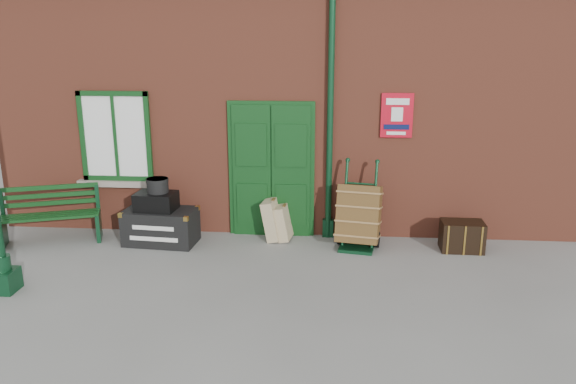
# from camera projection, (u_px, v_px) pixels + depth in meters

# --- Properties ---
(ground) EXTENTS (80.00, 80.00, 0.00)m
(ground) POSITION_uv_depth(u_px,v_px,m) (282.00, 269.00, 8.13)
(ground) COLOR gray
(ground) RESTS_ON ground
(station_building) EXTENTS (10.30, 4.30, 4.36)m
(station_building) POSITION_uv_depth(u_px,v_px,m) (298.00, 94.00, 10.89)
(station_building) COLOR brown
(station_building) RESTS_ON ground
(bench) EXTENTS (1.60, 0.95, 0.95)m
(bench) POSITION_uv_depth(u_px,v_px,m) (50.00, 213.00, 9.12)
(bench) COLOR #103B15
(bench) RESTS_ON ground
(houdini_trunk) EXTENTS (1.18, 0.72, 0.57)m
(houdini_trunk) POSITION_uv_depth(u_px,v_px,m) (161.00, 226.00, 9.09)
(houdini_trunk) COLOR black
(houdini_trunk) RESTS_ON ground
(strongbox) EXTENTS (0.66, 0.50, 0.28)m
(strongbox) POSITION_uv_depth(u_px,v_px,m) (156.00, 201.00, 8.97)
(strongbox) COLOR black
(strongbox) RESTS_ON houdini_trunk
(hatbox) EXTENTS (0.37, 0.37, 0.23)m
(hatbox) POSITION_uv_depth(u_px,v_px,m) (158.00, 185.00, 8.93)
(hatbox) COLOR black
(hatbox) RESTS_ON strongbox
(suitcase_back) EXTENTS (0.37, 0.51, 0.68)m
(suitcase_back) POSITION_uv_depth(u_px,v_px,m) (272.00, 219.00, 9.26)
(suitcase_back) COLOR tan
(suitcase_back) RESTS_ON ground
(suitcase_front) EXTENTS (0.33, 0.46, 0.59)m
(suitcase_front) POSITION_uv_depth(u_px,v_px,m) (283.00, 222.00, 9.25)
(suitcase_front) COLOR tan
(suitcase_front) RESTS_ON ground
(porter_trolley) EXTENTS (0.77, 0.82, 1.36)m
(porter_trolley) POSITION_uv_depth(u_px,v_px,m) (359.00, 215.00, 8.87)
(porter_trolley) COLOR #0D351C
(porter_trolley) RESTS_ON ground
(dark_trunk) EXTENTS (0.66, 0.43, 0.47)m
(dark_trunk) POSITION_uv_depth(u_px,v_px,m) (462.00, 236.00, 8.80)
(dark_trunk) COLOR black
(dark_trunk) RESTS_ON ground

